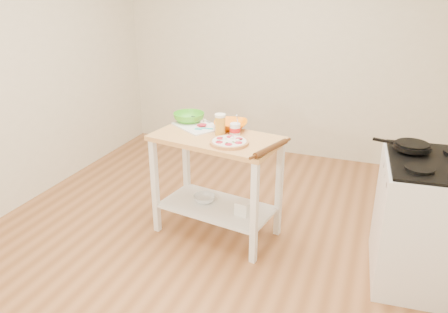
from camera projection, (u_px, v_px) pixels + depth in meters
room_shell at (209, 85)px, 3.27m from camera, size 4.04×4.54×2.74m
prep_island at (216, 166)px, 3.65m from camera, size 1.12×0.73×0.90m
gas_stove at (427, 222)px, 3.13m from camera, size 0.74×0.84×1.11m
skillet at (411, 146)px, 3.13m from camera, size 0.41×0.26×0.03m
pizza at (229, 142)px, 3.38m from camera, size 0.30×0.30×0.05m
cutting_board at (198, 126)px, 3.79m from camera, size 0.50×0.47×0.04m
spatula at (203, 129)px, 3.69m from camera, size 0.15×0.06×0.01m
knife at (197, 118)px, 3.95m from camera, size 0.26×0.13×0.01m
orange_bowl at (231, 125)px, 3.72m from camera, size 0.34×0.34×0.07m
green_bowl at (189, 118)px, 3.89m from camera, size 0.36×0.36×0.09m
beer_pint at (220, 125)px, 3.55m from camera, size 0.09×0.09×0.18m
yogurt_tub at (235, 130)px, 3.55m from camera, size 0.09×0.09×0.19m
rolling_pin at (271, 149)px, 3.23m from camera, size 0.17×0.39×0.05m
shelf_glass_bowl at (204, 199)px, 3.85m from camera, size 0.25×0.25×0.06m
shelf_bin at (243, 208)px, 3.64m from camera, size 0.13×0.13×0.11m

